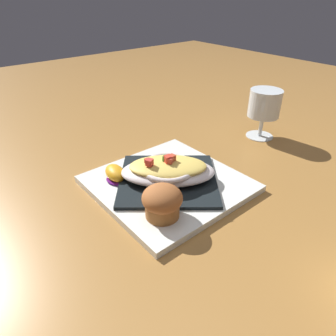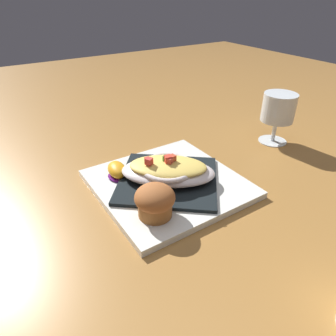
{
  "view_description": "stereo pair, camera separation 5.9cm",
  "coord_description": "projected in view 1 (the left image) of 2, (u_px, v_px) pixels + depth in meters",
  "views": [
    {
      "loc": [
        0.39,
        -0.32,
        0.35
      ],
      "look_at": [
        0.0,
        0.0,
        0.04
      ],
      "focal_mm": 32.73,
      "sensor_mm": 36.0,
      "label": 1
    },
    {
      "loc": [
        0.43,
        -0.27,
        0.35
      ],
      "look_at": [
        0.0,
        0.0,
        0.04
      ],
      "focal_mm": 32.73,
      "sensor_mm": 36.0,
      "label": 2
    }
  ],
  "objects": [
    {
      "name": "stemmed_glass",
      "position": [
        264.0,
        106.0,
        0.77
      ],
      "size": [
        0.08,
        0.08,
        0.12
      ],
      "color": "white",
      "rests_on": "ground_plane"
    },
    {
      "name": "folded_napkin",
      "position": [
        168.0,
        179.0,
        0.6
      ],
      "size": [
        0.26,
        0.26,
        0.01
      ],
      "primitive_type": "cube",
      "rotation": [
        0.0,
        0.0,
        0.89
      ],
      "color": "black",
      "rests_on": "square_plate"
    },
    {
      "name": "square_plate",
      "position": [
        168.0,
        184.0,
        0.61
      ],
      "size": [
        0.27,
        0.27,
        0.01
      ],
      "primitive_type": "cube",
      "rotation": [
        0.0,
        0.0,
        0.01
      ],
      "color": "white",
      "rests_on": "ground_plane"
    },
    {
      "name": "ground_plane",
      "position": [
        168.0,
        186.0,
        0.61
      ],
      "size": [
        2.6,
        2.6,
        0.0
      ],
      "primitive_type": "plane",
      "color": "#A16E34"
    },
    {
      "name": "muffin",
      "position": [
        162.0,
        201.0,
        0.5
      ],
      "size": [
        0.07,
        0.07,
        0.06
      ],
      "color": "#9F5F2C",
      "rests_on": "square_plate"
    },
    {
      "name": "orange_garnish",
      "position": [
        115.0,
        174.0,
        0.61
      ],
      "size": [
        0.07,
        0.05,
        0.03
      ],
      "color": "#551267",
      "rests_on": "square_plate"
    },
    {
      "name": "gratin_dish",
      "position": [
        168.0,
        170.0,
        0.59
      ],
      "size": [
        0.19,
        0.21,
        0.05
      ],
      "color": "silver",
      "rests_on": "folded_napkin"
    }
  ]
}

